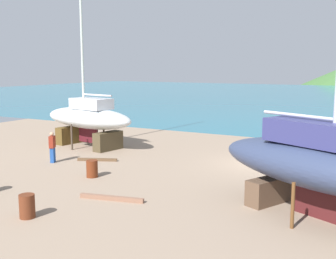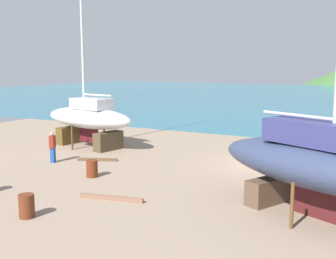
{
  "view_description": "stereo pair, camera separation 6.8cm",
  "coord_description": "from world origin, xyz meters",
  "px_view_note": "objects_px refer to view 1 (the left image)",
  "views": [
    {
      "loc": [
        5.82,
        -21.09,
        5.15
      ],
      "look_at": [
        -3.67,
        -3.57,
        2.1
      ],
      "focal_mm": 44.25,
      "sensor_mm": 36.0,
      "label": 1
    },
    {
      "loc": [
        5.88,
        -21.06,
        5.15
      ],
      "look_at": [
        -3.67,
        -3.57,
        2.1
      ],
      "focal_mm": 44.25,
      "sensor_mm": 36.0,
      "label": 2
    }
  ],
  "objects_px": {
    "sailboat_large_starboard": "(88,118)",
    "barrel_rust_mid": "(92,169)",
    "barrel_tar_black": "(27,206)",
    "barrel_by_slipway": "(323,165)",
    "worker": "(52,147)",
    "barrel_blue_faded": "(77,133)",
    "sailboat_small_center": "(321,164)"
  },
  "relations": [
    {
      "from": "sailboat_large_starboard",
      "to": "barrel_rust_mid",
      "type": "height_order",
      "value": "sailboat_large_starboard"
    },
    {
      "from": "sailboat_large_starboard",
      "to": "barrel_tar_black",
      "type": "xyz_separation_m",
      "value": [
        6.32,
        -11.04,
        -1.46
      ]
    },
    {
      "from": "barrel_tar_black",
      "to": "sailboat_large_starboard",
      "type": "bearing_deg",
      "value": 119.77
    },
    {
      "from": "barrel_by_slipway",
      "to": "barrel_tar_black",
      "type": "bearing_deg",
      "value": -125.32
    },
    {
      "from": "worker",
      "to": "barrel_tar_black",
      "type": "relative_size",
      "value": 2.04
    },
    {
      "from": "barrel_rust_mid",
      "to": "barrel_by_slipway",
      "type": "height_order",
      "value": "barrel_rust_mid"
    },
    {
      "from": "barrel_rust_mid",
      "to": "barrel_blue_faded",
      "type": "xyz_separation_m",
      "value": [
        -8.18,
        8.47,
        -0.12
      ]
    },
    {
      "from": "barrel_blue_faded",
      "to": "barrel_rust_mid",
      "type": "bearing_deg",
      "value": -45.98
    },
    {
      "from": "barrel_rust_mid",
      "to": "barrel_blue_faded",
      "type": "height_order",
      "value": "barrel_rust_mid"
    },
    {
      "from": "sailboat_large_starboard",
      "to": "sailboat_small_center",
      "type": "distance_m",
      "value": 16.38
    },
    {
      "from": "barrel_by_slipway",
      "to": "barrel_rust_mid",
      "type": "bearing_deg",
      "value": -147.21
    },
    {
      "from": "barrel_by_slipway",
      "to": "barrel_blue_faded",
      "type": "xyz_separation_m",
      "value": [
        -17.58,
        2.42,
        -0.1
      ]
    },
    {
      "from": "barrel_rust_mid",
      "to": "barrel_by_slipway",
      "type": "bearing_deg",
      "value": 32.79
    },
    {
      "from": "sailboat_small_center",
      "to": "barrel_blue_faded",
      "type": "height_order",
      "value": "sailboat_small_center"
    },
    {
      "from": "sailboat_large_starboard",
      "to": "barrel_blue_faded",
      "type": "height_order",
      "value": "sailboat_large_starboard"
    },
    {
      "from": "sailboat_small_center",
      "to": "barrel_by_slipway",
      "type": "bearing_deg",
      "value": 121.96
    },
    {
      "from": "sailboat_large_starboard",
      "to": "barrel_rust_mid",
      "type": "distance_m",
      "value": 7.76
    },
    {
      "from": "worker",
      "to": "barrel_tar_black",
      "type": "bearing_deg",
      "value": -77.25
    },
    {
      "from": "barrel_blue_faded",
      "to": "sailboat_large_starboard",
      "type": "bearing_deg",
      "value": -39.21
    },
    {
      "from": "worker",
      "to": "barrel_tar_black",
      "type": "distance_m",
      "value": 8.39
    },
    {
      "from": "sailboat_small_center",
      "to": "barrel_by_slipway",
      "type": "xyz_separation_m",
      "value": [
        -0.78,
        6.6,
        -1.51
      ]
    },
    {
      "from": "barrel_by_slipway",
      "to": "barrel_tar_black",
      "type": "relative_size",
      "value": 0.92
    },
    {
      "from": "sailboat_large_starboard",
      "to": "worker",
      "type": "relative_size",
      "value": 8.01
    },
    {
      "from": "barrel_blue_faded",
      "to": "barrel_tar_black",
      "type": "bearing_deg",
      "value": -55.05
    },
    {
      "from": "worker",
      "to": "barrel_by_slipway",
      "type": "distance_m",
      "value": 13.98
    },
    {
      "from": "sailboat_small_center",
      "to": "barrel_blue_faded",
      "type": "xyz_separation_m",
      "value": [
        -18.36,
        9.01,
        -1.61
      ]
    },
    {
      "from": "sailboat_large_starboard",
      "to": "barrel_blue_faded",
      "type": "distance_m",
      "value": 4.5
    },
    {
      "from": "barrel_tar_black",
      "to": "barrel_blue_faded",
      "type": "xyz_separation_m",
      "value": [
        -9.58,
        13.7,
        -0.13
      ]
    },
    {
      "from": "sailboat_small_center",
      "to": "barrel_rust_mid",
      "type": "height_order",
      "value": "sailboat_small_center"
    },
    {
      "from": "barrel_rust_mid",
      "to": "barrel_blue_faded",
      "type": "relative_size",
      "value": 0.95
    },
    {
      "from": "sailboat_small_center",
      "to": "barrel_tar_black",
      "type": "xyz_separation_m",
      "value": [
        -8.78,
        -4.69,
        -1.48
      ]
    },
    {
      "from": "sailboat_large_starboard",
      "to": "barrel_by_slipway",
      "type": "bearing_deg",
      "value": -168.79
    }
  ]
}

